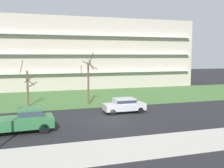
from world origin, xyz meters
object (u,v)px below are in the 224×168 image
Objects in this scene: tree_left at (28,86)px; pickup_green_near_left at (21,120)px; sedan_silver_center_left at (124,105)px; tree_center at (88,80)px.

pickup_green_near_left is at bearing -92.37° from tree_left.
tree_left reaches higher than sedan_silver_center_left.
tree_center reaches higher than tree_left.
tree_left is at bearing 84.71° from pickup_green_near_left.
tree_left reaches higher than pickup_green_near_left.
pickup_green_near_left is 1.25× the size of sedan_silver_center_left.
tree_left is 11.86m from sedan_silver_center_left.
sedan_silver_center_left is at bearing -33.33° from tree_left.
pickup_green_near_left is 11.21m from sedan_silver_center_left.
tree_center is 6.48m from sedan_silver_center_left.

